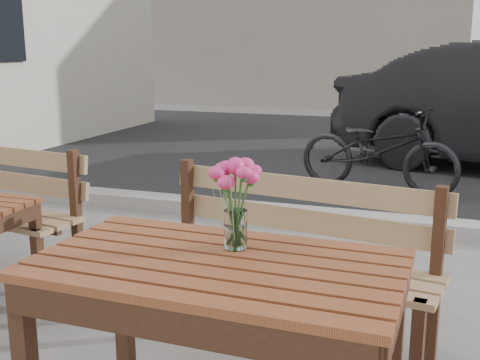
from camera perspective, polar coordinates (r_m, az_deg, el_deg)
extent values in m
cube|color=black|center=(9.12, 14.83, 2.68)|extent=(30.00, 8.00, 0.00)
cube|color=#9A9792|center=(5.21, 11.34, -3.80)|extent=(30.00, 0.25, 0.12)
cube|color=brown|center=(2.11, -2.20, -8.03)|extent=(1.29, 0.78, 0.03)
cube|color=black|center=(2.77, -10.95, -11.81)|extent=(0.07, 0.07, 0.75)
cube|color=black|center=(2.43, 14.33, -15.71)|extent=(0.07, 0.07, 0.75)
cube|color=#A28054|center=(2.97, 4.31, -7.98)|extent=(1.53, 0.63, 0.03)
cube|color=#A28054|center=(3.09, 6.06, -2.34)|extent=(1.47, 0.26, 0.40)
cube|color=black|center=(3.23, -8.28, -10.65)|extent=(0.06, 0.06, 0.49)
cube|color=black|center=(2.73, 16.35, -15.66)|extent=(0.06, 0.06, 0.49)
cube|color=black|center=(3.42, -5.03, -5.54)|extent=(0.06, 0.06, 0.90)
cube|color=black|center=(2.95, 17.99, -9.16)|extent=(0.06, 0.06, 0.90)
cylinder|color=white|center=(2.20, -0.43, -4.69)|extent=(0.09, 0.09, 0.14)
cylinder|color=#2D5C27|center=(2.18, -0.43, -2.89)|extent=(0.05, 0.05, 0.29)
cube|color=black|center=(3.72, -18.62, -6.75)|extent=(0.05, 0.05, 0.64)
cube|color=#A28054|center=(4.32, -21.67, 1.09)|extent=(1.46, 0.24, 0.40)
cube|color=black|center=(3.71, -18.67, -8.10)|extent=(0.06, 0.06, 0.48)
cube|color=black|center=(3.87, -15.32, -3.81)|extent=(0.06, 0.06, 0.89)
imported|color=black|center=(6.47, 12.97, 2.85)|extent=(1.79, 0.95, 0.90)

